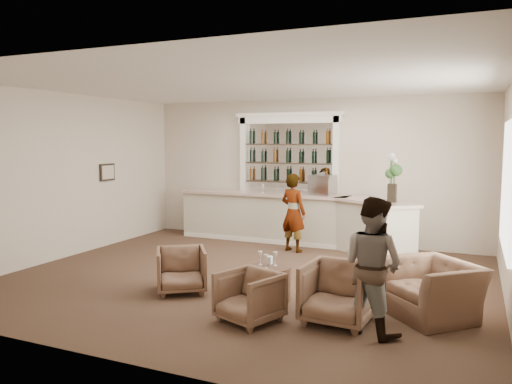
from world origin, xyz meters
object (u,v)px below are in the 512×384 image
(bar_counter, at_px, (295,219))
(armchair_right, at_px, (338,293))
(armchair_left, at_px, (181,270))
(flower_vase, at_px, (393,175))
(armchair_center, at_px, (249,297))
(cocktail_table, at_px, (267,283))
(guest, at_px, (372,265))
(armchair_far, at_px, (431,289))
(espresso_machine, at_px, (322,185))
(sommelier, at_px, (293,213))

(bar_counter, xyz_separation_m, armchair_right, (2.13, -4.42, -0.18))
(armchair_left, bearing_deg, armchair_right, -41.97)
(bar_counter, xyz_separation_m, flower_vase, (2.20, -0.53, 1.11))
(armchair_center, distance_m, armchair_right, 1.15)
(cocktail_table, bearing_deg, armchair_right, -23.20)
(armchair_left, bearing_deg, cocktail_table, -26.45)
(cocktail_table, distance_m, guest, 1.89)
(guest, bearing_deg, armchair_far, -99.29)
(bar_counter, relative_size, armchair_left, 7.50)
(bar_counter, distance_m, cocktail_table, 4.02)
(bar_counter, relative_size, armchair_right, 6.60)
(armchair_left, relative_size, armchair_center, 1.04)
(armchair_center, height_order, armchair_far, armchair_far)
(bar_counter, relative_size, guest, 3.39)
(cocktail_table, height_order, espresso_machine, espresso_machine)
(cocktail_table, relative_size, armchair_left, 0.93)
(espresso_machine, bearing_deg, armchair_far, -44.02)
(sommelier, bearing_deg, flower_vase, -155.82)
(guest, height_order, espresso_machine, guest)
(bar_counter, relative_size, armchair_far, 4.98)
(bar_counter, relative_size, sommelier, 3.43)
(armchair_far, bearing_deg, bar_counter, 177.00)
(cocktail_table, relative_size, espresso_machine, 1.40)
(armchair_left, bearing_deg, bar_counter, 48.82)
(armchair_right, relative_size, armchair_far, 0.76)
(armchair_left, height_order, armchair_center, armchair_left)
(guest, height_order, armchair_left, guest)
(sommelier, distance_m, espresso_machine, 1.05)
(bar_counter, xyz_separation_m, armchair_left, (-0.44, -4.11, -0.23))
(bar_counter, xyz_separation_m, sommelier, (0.20, -0.71, 0.26))
(cocktail_table, bearing_deg, armchair_far, 5.14)
(espresso_machine, bearing_deg, flower_vase, -10.20)
(bar_counter, bearing_deg, guest, -60.46)
(bar_counter, distance_m, armchair_left, 4.14)
(sommelier, bearing_deg, bar_counter, -55.37)
(armchair_center, relative_size, armchair_far, 0.64)
(bar_counter, distance_m, armchair_center, 4.96)
(armchair_left, bearing_deg, sommelier, 44.29)
(bar_counter, xyz_separation_m, armchair_center, (1.06, -4.84, -0.24))
(guest, relative_size, armchair_far, 1.47)
(cocktail_table, bearing_deg, sommelier, 102.70)
(sommelier, distance_m, armchair_left, 3.49)
(guest, distance_m, armchair_right, 0.66)
(guest, bearing_deg, bar_counter, -33.98)
(sommelier, distance_m, flower_vase, 2.18)
(armchair_left, distance_m, armchair_center, 1.67)
(armchair_left, distance_m, espresso_machine, 4.45)
(bar_counter, height_order, flower_vase, flower_vase)
(cocktail_table, height_order, flower_vase, flower_vase)
(sommelier, relative_size, armchair_left, 2.18)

